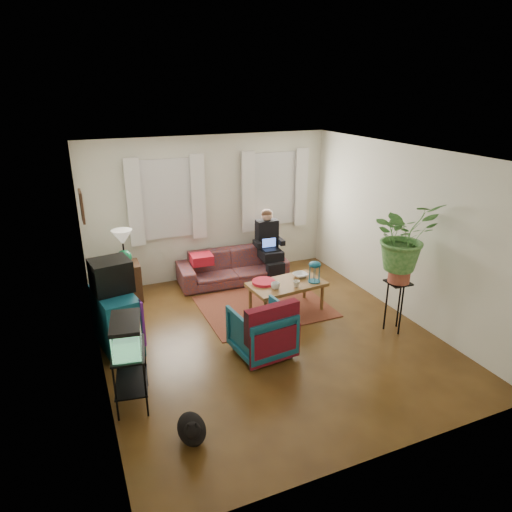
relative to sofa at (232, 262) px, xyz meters
name	(u,v)px	position (x,y,z in m)	size (l,w,h in m)	color
floor	(267,336)	(-0.23, -2.05, -0.38)	(4.50, 5.00, 0.01)	#4F2B14
ceiling	(269,154)	(-0.23, -2.05, 2.22)	(4.50, 5.00, 0.01)	white
wall_back	(211,208)	(-0.23, 0.45, 0.92)	(4.50, 0.01, 2.60)	silver
wall_front	(387,342)	(-0.23, -4.55, 0.92)	(4.50, 0.01, 2.60)	silver
wall_left	(92,278)	(-2.48, -2.05, 0.92)	(0.01, 5.00, 2.60)	silver
wall_right	(402,232)	(2.02, -2.05, 0.92)	(0.01, 5.00, 2.60)	silver
window_left	(166,199)	(-1.03, 0.43, 1.17)	(1.08, 0.04, 1.38)	white
window_right	(274,189)	(1.02, 0.43, 1.17)	(1.08, 0.04, 1.38)	white
curtains_left	(167,200)	(-1.03, 0.35, 1.17)	(1.36, 0.06, 1.50)	white
curtains_right	(275,190)	(1.02, 0.35, 1.17)	(1.36, 0.06, 1.50)	white
picture_frame	(83,206)	(-2.45, -1.20, 1.57)	(0.04, 0.32, 0.40)	#3D2616
area_rug	(264,306)	(0.11, -1.18, -0.38)	(2.00, 1.60, 0.01)	brown
sofa	(232,262)	(0.00, 0.00, 0.00)	(1.96, 0.77, 0.77)	brown
seated_person	(268,247)	(0.70, -0.04, 0.20)	(0.49, 0.60, 1.17)	black
side_table	(127,282)	(-1.88, -0.04, -0.06)	(0.44, 0.44, 0.65)	#371F14
table_lamp	(123,248)	(-1.88, -0.04, 0.54)	(0.33, 0.33, 0.59)	white
dresser	(117,320)	(-2.22, -1.48, 0.02)	(0.45, 0.90, 0.81)	#136E74
crt_tv	(111,275)	(-2.22, -1.39, 0.64)	(0.50, 0.45, 0.43)	black
aquarium_stand	(131,376)	(-2.23, -2.78, -0.03)	(0.35, 0.62, 0.70)	black
aquarium	(126,335)	(-2.23, -2.78, 0.50)	(0.31, 0.57, 0.37)	#7FD899
black_cat	(191,426)	(-1.79, -3.63, -0.20)	(0.28, 0.43, 0.37)	black
armchair	(262,329)	(-0.48, -2.41, -0.01)	(0.72, 0.67, 0.74)	#106364
serape_throw	(273,328)	(-0.45, -2.70, 0.14)	(0.74, 0.17, 0.61)	#9E0A0A
coffee_table	(286,297)	(0.37, -1.45, -0.14)	(1.18, 0.65, 0.49)	brown
cup_a	(275,286)	(0.12, -1.58, 0.16)	(0.13, 0.13, 0.11)	white
cup_b	(296,284)	(0.45, -1.64, 0.16)	(0.11, 0.11, 0.10)	beige
bowl	(300,275)	(0.69, -1.31, 0.14)	(0.23, 0.23, 0.06)	white
snack_tray	(264,282)	(0.04, -1.32, 0.13)	(0.37, 0.37, 0.04)	#B21414
birdcage	(315,272)	(0.80, -1.57, 0.28)	(0.19, 0.19, 0.34)	#115B6B
plant_stand	(395,306)	(1.56, -2.61, 0.01)	(0.33, 0.33, 0.78)	black
potted_plant	(403,246)	(1.56, -2.61, 0.93)	(0.88, 0.76, 0.98)	#599947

